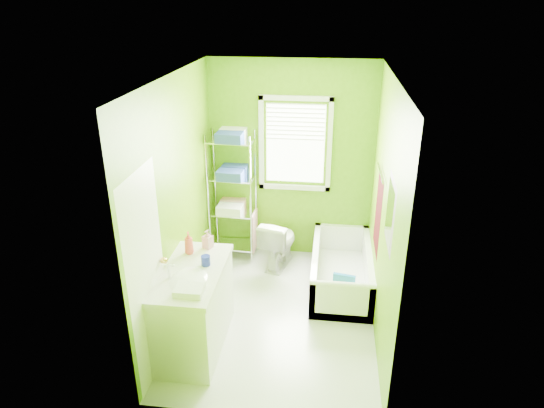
# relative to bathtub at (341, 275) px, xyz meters

# --- Properties ---
(ground) EXTENTS (2.90, 2.90, 0.00)m
(ground) POSITION_rel_bathtub_xyz_m (-0.70, -0.65, -0.16)
(ground) COLOR silver
(ground) RESTS_ON ground
(room_envelope) EXTENTS (2.14, 2.94, 2.62)m
(room_envelope) POSITION_rel_bathtub_xyz_m (-0.70, -0.65, 1.39)
(room_envelope) COLOR #568C06
(room_envelope) RESTS_ON ground
(window) EXTENTS (0.92, 0.05, 1.22)m
(window) POSITION_rel_bathtub_xyz_m (-0.65, 0.77, 1.46)
(window) COLOR white
(window) RESTS_ON ground
(door) EXTENTS (0.09, 0.80, 2.00)m
(door) POSITION_rel_bathtub_xyz_m (-1.73, -1.65, 0.84)
(door) COLOR white
(door) RESTS_ON ground
(right_wall_decor) EXTENTS (0.04, 1.48, 1.17)m
(right_wall_decor) POSITION_rel_bathtub_xyz_m (0.34, -0.67, 1.16)
(right_wall_decor) COLOR #3F0709
(right_wall_decor) RESTS_ON ground
(bathtub) EXTENTS (0.71, 1.51, 0.49)m
(bathtub) POSITION_rel_bathtub_xyz_m (0.00, 0.00, 0.00)
(bathtub) COLOR white
(bathtub) RESTS_ON ground
(toilet) EXTENTS (0.52, 0.72, 0.67)m
(toilet) POSITION_rel_bathtub_xyz_m (-0.81, 0.42, 0.18)
(toilet) COLOR white
(toilet) RESTS_ON ground
(vanity) EXTENTS (0.59, 1.15, 1.10)m
(vanity) POSITION_rel_bathtub_xyz_m (-1.47, -1.26, 0.30)
(vanity) COLOR silver
(vanity) RESTS_ON ground
(wire_shelf_unit) EXTENTS (0.60, 0.48, 1.75)m
(wire_shelf_unit) POSITION_rel_bathtub_xyz_m (-1.42, 0.61, 0.92)
(wire_shelf_unit) COLOR silver
(wire_shelf_unit) RESTS_ON ground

